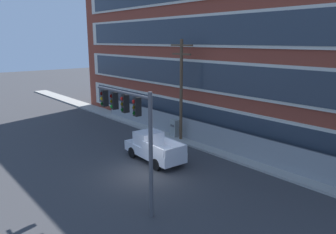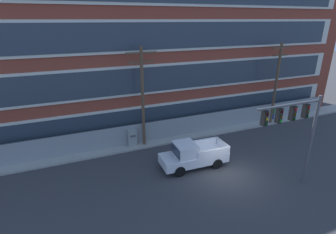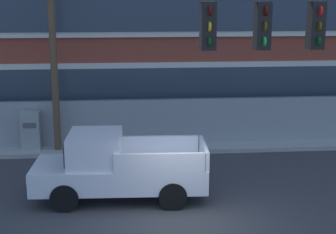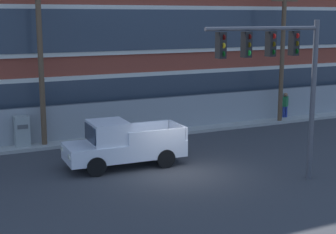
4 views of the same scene
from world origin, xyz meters
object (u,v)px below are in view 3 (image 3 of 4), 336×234
at_px(pickup_truck_white, 116,168).
at_px(electrical_cabinet, 31,132).
at_px(utility_pole_near_corner, 52,28).
at_px(traffic_signal_mast, 336,64).

height_order(pickup_truck_white, electrical_cabinet, pickup_truck_white).
distance_m(pickup_truck_white, electrical_cabinet, 5.87).
height_order(pickup_truck_white, utility_pole_near_corner, utility_pole_near_corner).
height_order(utility_pole_near_corner, electrical_cabinet, utility_pole_near_corner).
bearing_deg(utility_pole_near_corner, traffic_signal_mast, -54.68).
relative_size(pickup_truck_white, utility_pole_near_corner, 0.60).
distance_m(traffic_signal_mast, utility_pole_near_corner, 11.58).
bearing_deg(utility_pole_near_corner, pickup_truck_white, -64.18).
bearing_deg(electrical_cabinet, pickup_truck_white, -55.92).
xyz_separation_m(pickup_truck_white, electrical_cabinet, (-3.29, 4.86, -0.13)).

